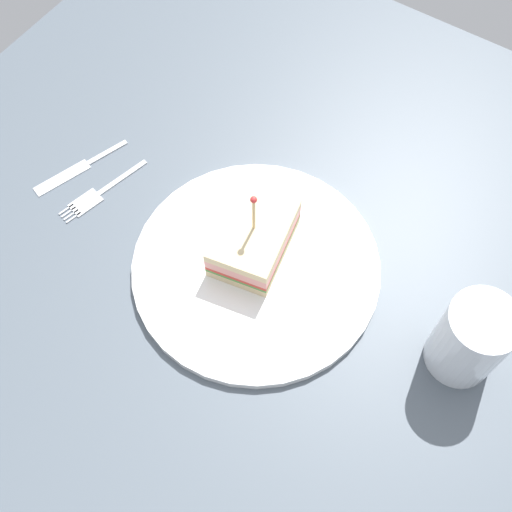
{
  "coord_description": "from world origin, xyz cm",
  "views": [
    {
      "loc": [
        17.78,
        -26.95,
        62.33
      ],
      "look_at": [
        0.0,
        0.0,
        3.04
      ],
      "focal_mm": 45.02,
      "sensor_mm": 36.0,
      "label": 1
    }
  ],
  "objects_px": {
    "fork": "(95,195)",
    "knife": "(77,169)",
    "sandwich_half_center": "(254,238)",
    "drink_glass": "(469,341)",
    "plate": "(256,267)"
  },
  "relations": [
    {
      "from": "drink_glass",
      "to": "knife",
      "type": "xyz_separation_m",
      "value": [
        -0.48,
        -0.04,
        -0.04
      ]
    },
    {
      "from": "drink_glass",
      "to": "knife",
      "type": "height_order",
      "value": "drink_glass"
    },
    {
      "from": "drink_glass",
      "to": "knife",
      "type": "distance_m",
      "value": 0.48
    },
    {
      "from": "sandwich_half_center",
      "to": "fork",
      "type": "xyz_separation_m",
      "value": [
        -0.2,
        -0.04,
        -0.03
      ]
    },
    {
      "from": "plate",
      "to": "knife",
      "type": "distance_m",
      "value": 0.25
    },
    {
      "from": "sandwich_half_center",
      "to": "fork",
      "type": "distance_m",
      "value": 0.2
    },
    {
      "from": "drink_glass",
      "to": "sandwich_half_center",
      "type": "bearing_deg",
      "value": -176.98
    },
    {
      "from": "sandwich_half_center",
      "to": "fork",
      "type": "height_order",
      "value": "sandwich_half_center"
    },
    {
      "from": "plate",
      "to": "sandwich_half_center",
      "type": "bearing_deg",
      "value": 129.58
    },
    {
      "from": "plate",
      "to": "drink_glass",
      "type": "relative_size",
      "value": 2.75
    },
    {
      "from": "plate",
      "to": "sandwich_half_center",
      "type": "xyz_separation_m",
      "value": [
        -0.01,
        0.02,
        0.03
      ]
    },
    {
      "from": "plate",
      "to": "drink_glass",
      "type": "height_order",
      "value": "drink_glass"
    },
    {
      "from": "plate",
      "to": "knife",
      "type": "height_order",
      "value": "plate"
    },
    {
      "from": "drink_glass",
      "to": "fork",
      "type": "height_order",
      "value": "drink_glass"
    },
    {
      "from": "fork",
      "to": "knife",
      "type": "bearing_deg",
      "value": 159.09
    }
  ]
}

